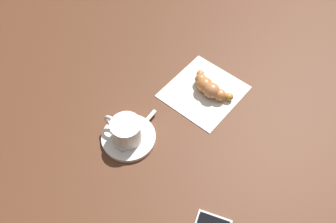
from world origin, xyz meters
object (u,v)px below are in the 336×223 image
at_px(teaspoon, 133,137).
at_px(sugar_packet, 127,126).
at_px(saucer, 129,138).
at_px(espresso_cup, 126,130).
at_px(napkin, 204,91).
at_px(croissant, 209,87).

xyz_separation_m(teaspoon, sugar_packet, (-0.01, -0.03, 0.00)).
bearing_deg(saucer, teaspoon, 111.25).
height_order(espresso_cup, sugar_packet, espresso_cup).
distance_m(saucer, napkin, 0.22).
xyz_separation_m(espresso_cup, teaspoon, (-0.01, 0.01, -0.02)).
bearing_deg(napkin, espresso_cup, -16.29).
distance_m(saucer, teaspoon, 0.01).
xyz_separation_m(saucer, sugar_packet, (-0.02, -0.02, 0.01)).
xyz_separation_m(teaspoon, croissant, (-0.22, 0.06, 0.01)).
bearing_deg(croissant, napkin, -63.15).
distance_m(napkin, croissant, 0.02).
xyz_separation_m(napkin, croissant, (-0.01, 0.01, 0.02)).
xyz_separation_m(espresso_cup, napkin, (-0.22, 0.06, -0.04)).
distance_m(espresso_cup, napkin, 0.23).
height_order(teaspoon, croissant, croissant).
height_order(teaspoon, sugar_packet, teaspoon).
bearing_deg(napkin, croissant, 116.85).
distance_m(espresso_cup, teaspoon, 0.03).
bearing_deg(teaspoon, napkin, 166.14).
distance_m(saucer, espresso_cup, 0.03).
relative_size(teaspoon, sugar_packet, 2.15).
xyz_separation_m(teaspoon, napkin, (-0.21, 0.05, -0.01)).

